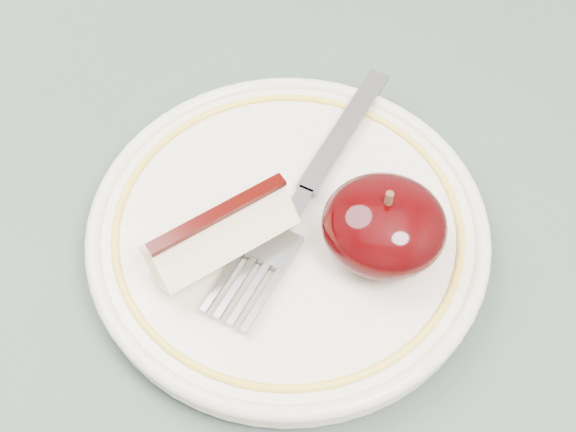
# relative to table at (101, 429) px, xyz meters

# --- Properties ---
(table) EXTENTS (0.90, 0.90, 0.75)m
(table) POSITION_rel_table_xyz_m (0.00, 0.00, 0.00)
(table) COLOR brown
(table) RESTS_ON ground
(plate) EXTENTS (0.22, 0.22, 0.02)m
(plate) POSITION_rel_table_xyz_m (0.10, 0.09, 0.10)
(plate) COLOR #F5E7CD
(plate) RESTS_ON table
(apple_half) EXTENTS (0.06, 0.06, 0.05)m
(apple_half) POSITION_rel_table_xyz_m (0.15, 0.09, 0.13)
(apple_half) COLOR black
(apple_half) RESTS_ON plate
(apple_wedge) EXTENTS (0.08, 0.08, 0.04)m
(apple_wedge) POSITION_rel_table_xyz_m (0.07, 0.07, 0.12)
(apple_wedge) COLOR #FAEAB8
(apple_wedge) RESTS_ON plate
(fork) EXTENTS (0.08, 0.19, 0.00)m
(fork) POSITION_rel_table_xyz_m (0.11, 0.11, 0.11)
(fork) COLOR gray
(fork) RESTS_ON plate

